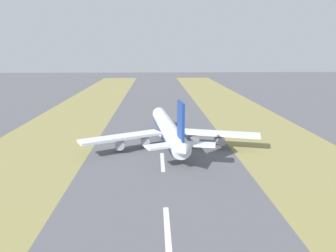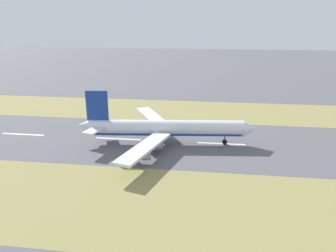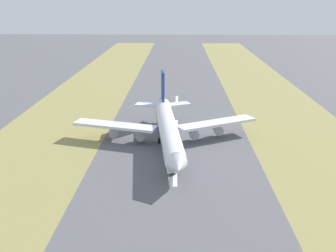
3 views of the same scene
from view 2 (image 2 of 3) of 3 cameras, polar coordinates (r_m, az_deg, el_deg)
The scene contains 7 objects.
ground_plane at distance 126.83m, azimuth -1.82°, elevation -2.56°, with size 800.00×800.00×0.00m, color #56565B.
grass_median_west at distance 169.23m, azimuth 0.62°, elevation 2.82°, with size 40.00×600.00×0.01m, color olive.
grass_median_east at distance 87.10m, azimuth -6.68°, elevation -13.04°, with size 40.00×600.00×0.01m, color olive.
centreline_dash_near at distance 146.07m, azimuth -23.90°, elevation -1.33°, with size 1.20×18.00×0.01m, color silver.
centreline_dash_mid at distance 130.14m, azimuth -8.62°, elevation -2.21°, with size 1.20×18.00×0.01m, color silver.
centreline_dash_far at distance 125.44m, azimuth 9.26°, elevation -3.04°, with size 1.20×18.00×0.01m, color silver.
airplane_main_jet at distance 121.86m, azimuth -0.90°, elevation -0.43°, with size 63.79×67.21×20.20m.
Camera 2 is at (116.96, 19.40, 45.08)m, focal length 35.00 mm.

